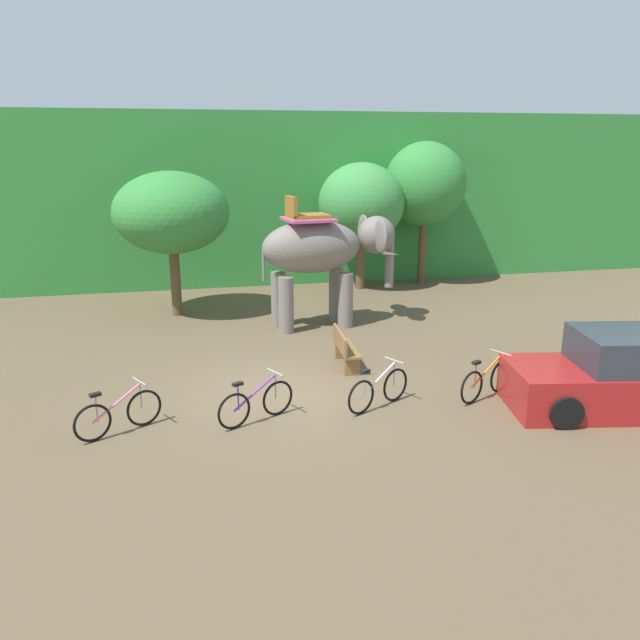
# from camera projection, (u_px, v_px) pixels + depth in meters

# --- Properties ---
(ground_plane) EXTENTS (80.00, 80.00, 0.00)m
(ground_plane) POSITION_uv_depth(u_px,v_px,m) (280.00, 394.00, 13.43)
(ground_plane) COLOR brown
(foliage_hedge) EXTENTS (36.00, 6.00, 6.32)m
(foliage_hedge) POSITION_uv_depth(u_px,v_px,m) (226.00, 195.00, 25.40)
(foliage_hedge) COLOR #338438
(foliage_hedge) RESTS_ON ground
(tree_left) EXTENTS (3.47, 3.47, 4.41)m
(tree_left) POSITION_uv_depth(u_px,v_px,m) (171.00, 213.00, 18.78)
(tree_left) COLOR brown
(tree_left) RESTS_ON ground
(tree_right) EXTENTS (3.08, 3.08, 4.56)m
(tree_right) POSITION_uv_depth(u_px,v_px,m) (361.00, 203.00, 22.42)
(tree_right) COLOR brown
(tree_right) RESTS_ON ground
(tree_center) EXTENTS (3.01, 3.01, 5.28)m
(tree_center) POSITION_uv_depth(u_px,v_px,m) (425.00, 185.00, 23.16)
(tree_center) COLOR brown
(tree_center) RESTS_ON ground
(elephant) EXTENTS (4.22, 2.11, 3.78)m
(elephant) POSITION_uv_depth(u_px,v_px,m) (323.00, 251.00, 17.94)
(elephant) COLOR slate
(elephant) RESTS_ON ground
(bike_pink) EXTENTS (1.51, 0.90, 0.92)m
(bike_pink) POSITION_uv_depth(u_px,v_px,m) (119.00, 414.00, 11.48)
(bike_pink) COLOR black
(bike_pink) RESTS_ON ground
(bike_purple) EXTENTS (1.55, 0.85, 0.92)m
(bike_purple) POSITION_uv_depth(u_px,v_px,m) (256.00, 403.00, 11.97)
(bike_purple) COLOR black
(bike_purple) RESTS_ON ground
(bike_white) EXTENTS (1.52, 0.88, 0.92)m
(bike_white) POSITION_uv_depth(u_px,v_px,m) (378.00, 390.00, 12.62)
(bike_white) COLOR black
(bike_white) RESTS_ON ground
(bike_orange) EXTENTS (1.54, 0.86, 0.92)m
(bike_orange) POSITION_uv_depth(u_px,v_px,m) (486.00, 381.00, 13.11)
(bike_orange) COLOR black
(bike_orange) RESTS_ON ground
(parked_car) EXTENTS (4.46, 2.56, 1.60)m
(parked_car) POSITION_uv_depth(u_px,v_px,m) (619.00, 378.00, 12.52)
(parked_car) COLOR #A51E1E
(parked_car) RESTS_ON ground
(wooden_bench) EXTENTS (0.50, 1.52, 0.89)m
(wooden_bench) POSITION_uv_depth(u_px,v_px,m) (345.00, 348.00, 14.92)
(wooden_bench) COLOR brown
(wooden_bench) RESTS_ON ground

